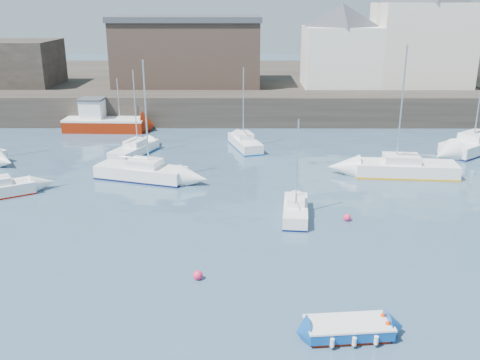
{
  "coord_description": "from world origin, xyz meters",
  "views": [
    {
      "loc": [
        0.14,
        -19.19,
        11.98
      ],
      "look_at": [
        0.0,
        12.0,
        1.5
      ],
      "focal_mm": 40.0,
      "sensor_mm": 36.0,
      "label": 1
    }
  ],
  "objects_px": {
    "sailboat_d": "(405,168)",
    "sailboat_h": "(134,150)",
    "sailboat_c": "(295,210)",
    "buoy_mid": "(347,221)",
    "sailboat_f": "(245,143)",
    "buoy_far": "(164,179)",
    "buoy_near": "(198,279)",
    "fishing_boat": "(103,121)",
    "sailboat_b": "(141,172)",
    "blue_dinghy": "(348,328)",
    "sailboat_g": "(478,144)"
  },
  "relations": [
    {
      "from": "sailboat_c",
      "to": "sailboat_f",
      "type": "distance_m",
      "value": 15.61
    },
    {
      "from": "sailboat_b",
      "to": "blue_dinghy",
      "type": "bearing_deg",
      "value": -59.2
    },
    {
      "from": "sailboat_c",
      "to": "sailboat_h",
      "type": "relative_size",
      "value": 0.84
    },
    {
      "from": "buoy_near",
      "to": "sailboat_d",
      "type": "bearing_deg",
      "value": 47.94
    },
    {
      "from": "buoy_far",
      "to": "sailboat_d",
      "type": "bearing_deg",
      "value": 3.15
    },
    {
      "from": "fishing_boat",
      "to": "sailboat_f",
      "type": "relative_size",
      "value": 1.15
    },
    {
      "from": "sailboat_f",
      "to": "sailboat_g",
      "type": "relative_size",
      "value": 0.67
    },
    {
      "from": "fishing_boat",
      "to": "buoy_near",
      "type": "height_order",
      "value": "fishing_boat"
    },
    {
      "from": "blue_dinghy",
      "to": "sailboat_f",
      "type": "relative_size",
      "value": 0.49
    },
    {
      "from": "sailboat_b",
      "to": "buoy_far",
      "type": "bearing_deg",
      "value": -0.56
    },
    {
      "from": "sailboat_f",
      "to": "buoy_mid",
      "type": "height_order",
      "value": "sailboat_f"
    },
    {
      "from": "sailboat_h",
      "to": "buoy_near",
      "type": "height_order",
      "value": "sailboat_h"
    },
    {
      "from": "sailboat_f",
      "to": "buoy_near",
      "type": "xyz_separation_m",
      "value": [
        -2.23,
        -22.74,
        -0.48
      ]
    },
    {
      "from": "blue_dinghy",
      "to": "buoy_near",
      "type": "relative_size",
      "value": 7.57
    },
    {
      "from": "sailboat_h",
      "to": "buoy_near",
      "type": "bearing_deg",
      "value": -71.69
    },
    {
      "from": "sailboat_b",
      "to": "buoy_far",
      "type": "relative_size",
      "value": 20.24
    },
    {
      "from": "fishing_boat",
      "to": "buoy_near",
      "type": "xyz_separation_m",
      "value": [
        11.53,
        -29.18,
        -0.98
      ]
    },
    {
      "from": "sailboat_b",
      "to": "buoy_mid",
      "type": "height_order",
      "value": "sailboat_b"
    },
    {
      "from": "fishing_boat",
      "to": "buoy_far",
      "type": "xyz_separation_m",
      "value": [
        7.98,
        -14.93,
        -0.98
      ]
    },
    {
      "from": "sailboat_f",
      "to": "buoy_far",
      "type": "bearing_deg",
      "value": -124.21
    },
    {
      "from": "sailboat_d",
      "to": "sailboat_h",
      "type": "height_order",
      "value": "sailboat_d"
    },
    {
      "from": "sailboat_d",
      "to": "buoy_far",
      "type": "xyz_separation_m",
      "value": [
        -17.27,
        -0.95,
        -0.56
      ]
    },
    {
      "from": "sailboat_c",
      "to": "buoy_mid",
      "type": "distance_m",
      "value": 3.0
    },
    {
      "from": "blue_dinghy",
      "to": "fishing_boat",
      "type": "height_order",
      "value": "fishing_boat"
    },
    {
      "from": "sailboat_d",
      "to": "buoy_mid",
      "type": "distance_m",
      "value": 10.14
    },
    {
      "from": "blue_dinghy",
      "to": "sailboat_d",
      "type": "bearing_deg",
      "value": 68.38
    },
    {
      "from": "sailboat_g",
      "to": "blue_dinghy",
      "type": "bearing_deg",
      "value": -120.93
    },
    {
      "from": "sailboat_f",
      "to": "sailboat_g",
      "type": "xyz_separation_m",
      "value": [
        19.58,
        -0.65,
        0.1
      ]
    },
    {
      "from": "sailboat_d",
      "to": "sailboat_h",
      "type": "relative_size",
      "value": 1.35
    },
    {
      "from": "sailboat_c",
      "to": "sailboat_b",
      "type": "bearing_deg",
      "value": 146.06
    },
    {
      "from": "blue_dinghy",
      "to": "buoy_near",
      "type": "distance_m",
      "value": 7.39
    },
    {
      "from": "sailboat_d",
      "to": "blue_dinghy",
      "type": "bearing_deg",
      "value": -111.62
    },
    {
      "from": "sailboat_f",
      "to": "fishing_boat",
      "type": "bearing_deg",
      "value": 154.91
    },
    {
      "from": "blue_dinghy",
      "to": "buoy_mid",
      "type": "height_order",
      "value": "blue_dinghy"
    },
    {
      "from": "sailboat_c",
      "to": "buoy_mid",
      "type": "xyz_separation_m",
      "value": [
        2.92,
        -0.56,
        -0.44
      ]
    },
    {
      "from": "sailboat_b",
      "to": "buoy_near",
      "type": "xyz_separation_m",
      "value": [
        5.1,
        -14.27,
        -0.54
      ]
    },
    {
      "from": "buoy_near",
      "to": "fishing_boat",
      "type": "bearing_deg",
      "value": 111.55
    },
    {
      "from": "fishing_boat",
      "to": "sailboat_c",
      "type": "bearing_deg",
      "value": -52.64
    },
    {
      "from": "sailboat_f",
      "to": "sailboat_d",
      "type": "bearing_deg",
      "value": -33.25
    },
    {
      "from": "blue_dinghy",
      "to": "sailboat_c",
      "type": "relative_size",
      "value": 0.58
    },
    {
      "from": "sailboat_b",
      "to": "sailboat_h",
      "type": "distance_m",
      "value": 6.55
    },
    {
      "from": "sailboat_f",
      "to": "sailboat_g",
      "type": "height_order",
      "value": "sailboat_g"
    },
    {
      "from": "sailboat_c",
      "to": "buoy_far",
      "type": "height_order",
      "value": "sailboat_c"
    },
    {
      "from": "sailboat_f",
      "to": "buoy_mid",
      "type": "bearing_deg",
      "value": -69.97
    },
    {
      "from": "fishing_boat",
      "to": "sailboat_c",
      "type": "relative_size",
      "value": 1.36
    },
    {
      "from": "sailboat_f",
      "to": "sailboat_b",
      "type": "bearing_deg",
      "value": -130.86
    },
    {
      "from": "sailboat_c",
      "to": "buoy_near",
      "type": "height_order",
      "value": "sailboat_c"
    },
    {
      "from": "blue_dinghy",
      "to": "sailboat_f",
      "type": "height_order",
      "value": "sailboat_f"
    },
    {
      "from": "sailboat_f",
      "to": "buoy_far",
      "type": "height_order",
      "value": "sailboat_f"
    },
    {
      "from": "sailboat_d",
      "to": "sailboat_f",
      "type": "distance_m",
      "value": 13.75
    }
  ]
}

